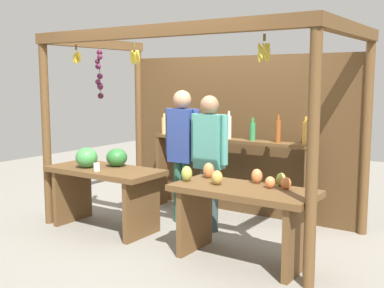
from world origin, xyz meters
The scene contains 7 objects.
ground_plane centered at (0.00, 0.00, 0.00)m, with size 12.00×12.00×0.00m, color gray.
market_stall centered at (0.00, 0.40, 1.31)m, with size 3.41×1.81×2.27m.
fruit_counter_left centered at (-0.92, -0.63, 0.60)m, with size 1.38×0.65×0.96m.
fruit_counter_right centered at (0.89, -0.63, 0.55)m, with size 1.38×0.65×0.88m.
bottle_shelf_unit centered at (0.01, 0.64, 0.81)m, with size 2.19×0.22×1.35m.
vendor_man centered at (-0.30, 0.07, 0.97)m, with size 0.48×0.22×1.62m.
vendor_woman centered at (0.13, -0.02, 0.93)m, with size 0.48×0.21×1.56m.
Camera 1 is at (2.98, -4.60, 1.74)m, focal length 44.87 mm.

